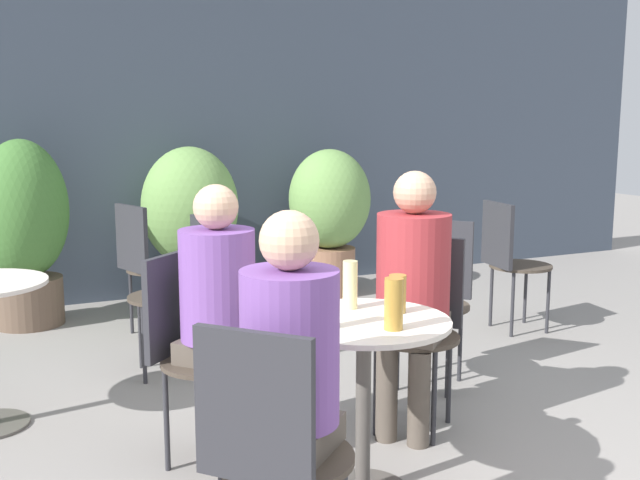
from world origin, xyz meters
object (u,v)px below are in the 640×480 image
object	(u,v)px
seated_person_1	(221,301)
seated_person_2	(292,367)
bistro_chair_4	(182,280)
potted_plant_1	(190,214)
seated_person_0	(412,281)
potted_plant_0	(24,226)
bistro_chair_5	(435,286)
beer_glass_2	(397,294)
beer_glass_1	(394,304)
bistro_chair_3	(509,254)
bistro_chair_6	(145,257)
bistro_chair_1	(191,338)
bistro_chair_2	(270,442)
cafe_table_near	(364,366)
beer_glass_0	(331,305)
bistro_chair_0	(420,313)
beer_glass_3	(350,285)
potted_plant_2	(330,211)

from	to	relation	value
seated_person_1	seated_person_2	world-z (taller)	same
bistro_chair_4	potted_plant_1	size ratio (longest dim) A/B	0.72
seated_person_0	potted_plant_0	xyz separation A→B (m)	(-1.49, 2.79, -0.02)
bistro_chair_5	beer_glass_2	size ratio (longest dim) A/B	5.99
potted_plant_0	bistro_chair_5	bearing A→B (deg)	-47.93
bistro_chair_5	beer_glass_1	size ratio (longest dim) A/B	4.76
bistro_chair_3	bistro_chair_6	distance (m)	2.50
bistro_chair_3	seated_person_0	world-z (taller)	seated_person_0
bistro_chair_1	bistro_chair_2	bearing A→B (deg)	-135.00
seated_person_2	seated_person_0	bearing A→B (deg)	-90.00
cafe_table_near	seated_person_0	distance (m)	0.67
bistro_chair_1	bistro_chair_4	distance (m)	1.17
seated_person_2	bistro_chair_5	bearing A→B (deg)	-87.56
beer_glass_0	potted_plant_0	size ratio (longest dim) A/B	0.13
bistro_chair_4	beer_glass_1	xyz separation A→B (m)	(0.29, -1.91, 0.27)
bistro_chair_0	seated_person_1	distance (m)	1.04
beer_glass_1	potted_plant_0	bearing A→B (deg)	107.12
seated_person_1	beer_glass_3	distance (m)	0.55
bistro_chair_2	beer_glass_1	xyz separation A→B (m)	(0.63, 0.35, 0.27)
bistro_chair_5	potted_plant_0	xyz separation A→B (m)	(-2.01, 2.22, 0.18)
beer_glass_1	beer_glass_2	distance (m)	0.24
bistro_chair_4	beer_glass_0	bearing A→B (deg)	10.76
bistro_chair_0	bistro_chair_2	xyz separation A→B (m)	(-1.19, -1.05, 0.00)
seated_person_2	bistro_chair_3	bearing A→B (deg)	-92.14
cafe_table_near	bistro_chair_4	size ratio (longest dim) A/B	0.79
seated_person_1	beer_glass_0	bearing A→B (deg)	-105.28
bistro_chair_2	beer_glass_0	xyz separation A→B (m)	(0.43, 0.48, 0.26)
beer_glass_0	potted_plant_2	distance (m)	3.54
beer_glass_0	potted_plant_1	size ratio (longest dim) A/B	0.14
seated_person_2	beer_glass_3	size ratio (longest dim) A/B	6.21
beer_glass_0	potted_plant_1	distance (m)	3.36
bistro_chair_0	bistro_chair_5	xyz separation A→B (m)	(0.40, 0.47, 0.00)
bistro_chair_5	beer_glass_2	distance (m)	1.29
beer_glass_3	seated_person_1	bearing A→B (deg)	145.13
bistro_chair_5	potted_plant_2	xyz separation A→B (m)	(0.38, 2.15, 0.16)
seated_person_0	potted_plant_0	size ratio (longest dim) A/B	0.93
potted_plant_1	beer_glass_1	bearing A→B (deg)	-93.17
bistro_chair_6	potted_plant_2	world-z (taller)	potted_plant_2
bistro_chair_5	bistro_chair_1	bearing A→B (deg)	-116.62
bistro_chair_3	bistro_chair_5	distance (m)	1.20
bistro_chair_2	seated_person_2	distance (m)	0.24
seated_person_0	bistro_chair_4	bearing A→B (deg)	168.14
cafe_table_near	beer_glass_0	world-z (taller)	beer_glass_0
cafe_table_near	bistro_chair_6	bearing A→B (deg)	96.68
cafe_table_near	beer_glass_1	size ratio (longest dim) A/B	3.76
bistro_chair_4	potted_plant_0	xyz separation A→B (m)	(-0.75, 1.47, 0.18)
bistro_chair_0	beer_glass_2	size ratio (longest dim) A/B	5.99
bistro_chair_5	potted_plant_1	xyz separation A→B (m)	(-0.77, 2.30, 0.18)
bistro_chair_6	potted_plant_2	xyz separation A→B (m)	(1.67, 0.59, 0.16)
potted_plant_0	bistro_chair_6	bearing A→B (deg)	-42.86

